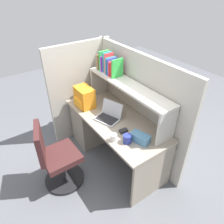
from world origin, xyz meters
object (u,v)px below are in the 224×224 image
at_px(laptop, 109,115).
at_px(office_chair, 57,160).
at_px(tissue_box, 140,138).
at_px(snack_canister, 127,139).
at_px(computer_mouse, 123,131).
at_px(paper_cup, 114,137).
at_px(backpack, 84,97).

bearing_deg(laptop, office_chair, -91.64).
height_order(laptop, tissue_box, laptop).
relative_size(laptop, snack_canister, 3.62).
bearing_deg(office_chair, tissue_box, -108.36).
relative_size(computer_mouse, tissue_box, 0.47).
xyz_separation_m(computer_mouse, paper_cup, (0.06, -0.19, 0.03)).
xyz_separation_m(snack_canister, office_chair, (-0.53, -0.69, -0.39)).
height_order(computer_mouse, paper_cup, paper_cup).
bearing_deg(computer_mouse, paper_cup, -67.54).
distance_m(backpack, snack_canister, 0.97).
xyz_separation_m(laptop, computer_mouse, (0.33, -0.02, -0.03)).
distance_m(backpack, tissue_box, 1.05).
bearing_deg(laptop, tissue_box, 3.71).
relative_size(laptop, computer_mouse, 3.63).
distance_m(tissue_box, snack_canister, 0.15).
xyz_separation_m(paper_cup, snack_canister, (0.11, 0.11, 0.01)).
height_order(paper_cup, snack_canister, snack_canister).
bearing_deg(snack_canister, backpack, -179.10).
relative_size(snack_canister, office_chair, 0.11).
relative_size(laptop, backpack, 1.26).
distance_m(backpack, computer_mouse, 0.81).
height_order(computer_mouse, tissue_box, tissue_box).
relative_size(computer_mouse, paper_cup, 1.18).
bearing_deg(paper_cup, office_chair, -125.32).
relative_size(laptop, tissue_box, 1.72).
bearing_deg(laptop, backpack, -166.33).
xyz_separation_m(laptop, office_chair, (-0.02, -0.79, -0.39)).
distance_m(computer_mouse, snack_canister, 0.20).
bearing_deg(snack_canister, paper_cup, -137.48).
xyz_separation_m(paper_cup, office_chair, (-0.42, -0.59, -0.38)).
height_order(paper_cup, office_chair, office_chair).
distance_m(paper_cup, office_chair, 0.81).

